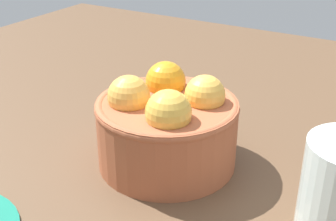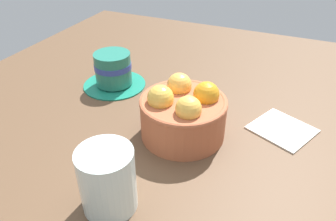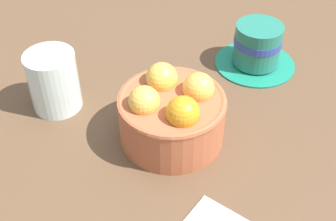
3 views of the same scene
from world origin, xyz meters
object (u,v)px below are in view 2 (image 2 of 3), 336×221
at_px(terracotta_bowl, 183,113).
at_px(coffee_cup, 113,71).
at_px(water_glass, 107,180).
at_px(folded_napkin, 282,129).

distance_m(terracotta_bowl, coffee_cup, 0.23).
xyz_separation_m(terracotta_bowl, water_glass, (0.19, -0.03, 0.00)).
relative_size(coffee_cup, water_glass, 1.48).
height_order(coffee_cup, folded_napkin, coffee_cup).
xyz_separation_m(terracotta_bowl, folded_napkin, (-0.08, 0.16, -0.04)).
bearing_deg(folded_napkin, terracotta_bowl, -62.52).
bearing_deg(terracotta_bowl, water_glass, -9.76).
height_order(terracotta_bowl, water_glass, terracotta_bowl).
bearing_deg(water_glass, folded_napkin, 144.44).
height_order(water_glass, folded_napkin, water_glass).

